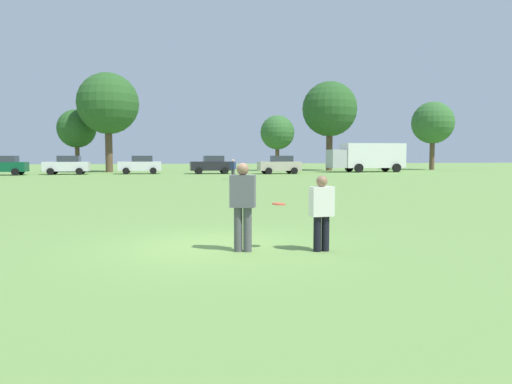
# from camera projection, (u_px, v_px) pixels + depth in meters

# --- Properties ---
(ground_plane) EXTENTS (199.18, 199.18, 0.00)m
(ground_plane) POSITION_uv_depth(u_px,v_px,m) (215.00, 246.00, 10.03)
(ground_plane) COLOR #6B9347
(player_thrower) EXTENTS (0.54, 0.41, 1.71)m
(player_thrower) POSITION_uv_depth(u_px,v_px,m) (243.00, 202.00, 9.42)
(player_thrower) COLOR #4C4C51
(player_thrower) RESTS_ON ground
(player_defender) EXTENTS (0.45, 0.28, 1.47)m
(player_defender) POSITION_uv_depth(u_px,v_px,m) (322.00, 209.00, 9.45)
(player_defender) COLOR black
(player_defender) RESTS_ON ground
(frisbee) EXTENTS (0.27, 0.27, 0.04)m
(frisbee) POSITION_uv_depth(u_px,v_px,m) (279.00, 204.00, 9.68)
(frisbee) COLOR #E54C33
(traffic_cone) EXTENTS (0.32, 0.32, 0.48)m
(traffic_cone) POSITION_uv_depth(u_px,v_px,m) (319.00, 198.00, 18.76)
(traffic_cone) COLOR #D8590C
(traffic_cone) RESTS_ON ground
(parked_car_near_left) EXTENTS (4.21, 2.23, 1.82)m
(parked_car_near_left) POSITION_uv_depth(u_px,v_px,m) (3.00, 165.00, 45.86)
(parked_car_near_left) COLOR #0C4C2D
(parked_car_near_left) RESTS_ON ground
(parked_car_mid_left) EXTENTS (4.21, 2.23, 1.82)m
(parked_car_mid_left) POSITION_uv_depth(u_px,v_px,m) (67.00, 165.00, 47.60)
(parked_car_mid_left) COLOR silver
(parked_car_mid_left) RESTS_ON ground
(parked_car_center) EXTENTS (4.21, 2.23, 1.82)m
(parked_car_center) POSITION_uv_depth(u_px,v_px,m) (140.00, 165.00, 49.14)
(parked_car_center) COLOR silver
(parked_car_center) RESTS_ON ground
(parked_car_mid_right) EXTENTS (4.21, 2.23, 1.82)m
(parked_car_mid_right) POSITION_uv_depth(u_px,v_px,m) (212.00, 165.00, 49.66)
(parked_car_mid_right) COLOR black
(parked_car_mid_right) RESTS_ON ground
(parked_car_near_right) EXTENTS (4.21, 2.23, 1.82)m
(parked_car_near_right) POSITION_uv_depth(u_px,v_px,m) (280.00, 165.00, 49.31)
(parked_car_near_right) COLOR #B7AD99
(parked_car_near_right) RESTS_ON ground
(box_truck) EXTENTS (8.51, 3.04, 3.18)m
(box_truck) POSITION_uv_depth(u_px,v_px,m) (367.00, 156.00, 54.62)
(box_truck) COLOR white
(box_truck) RESTS_ON ground
(bystander_sideline_watcher) EXTENTS (0.47, 0.48, 1.55)m
(bystander_sideline_watcher) POSITION_uv_depth(u_px,v_px,m) (233.00, 168.00, 37.77)
(bystander_sideline_watcher) COLOR #4C4C51
(bystander_sideline_watcher) RESTS_ON ground
(tree_east_birch) EXTENTS (4.37, 4.37, 7.11)m
(tree_east_birch) POSITION_uv_depth(u_px,v_px,m) (77.00, 129.00, 56.23)
(tree_east_birch) COLOR brown
(tree_east_birch) RESTS_ON ground
(tree_east_oak) EXTENTS (6.70, 6.70, 10.88)m
(tree_east_oak) POSITION_uv_depth(u_px,v_px,m) (108.00, 104.00, 53.79)
(tree_east_oak) COLOR brown
(tree_east_oak) RESTS_ON ground
(tree_far_east_pine) EXTENTS (4.09, 4.09, 6.65)m
(tree_far_east_pine) POSITION_uv_depth(u_px,v_px,m) (277.00, 133.00, 59.01)
(tree_far_east_pine) COLOR brown
(tree_far_east_pine) RESTS_ON ground
(tree_far_west_pine) EXTENTS (6.66, 6.66, 10.82)m
(tree_far_west_pine) POSITION_uv_depth(u_px,v_px,m) (330.00, 109.00, 59.72)
(tree_far_west_pine) COLOR brown
(tree_far_west_pine) RESTS_ON ground
(tree_horizon_center) EXTENTS (5.37, 5.37, 8.73)m
(tree_horizon_center) POSITION_uv_depth(u_px,v_px,m) (433.00, 123.00, 62.97)
(tree_horizon_center) COLOR brown
(tree_horizon_center) RESTS_ON ground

